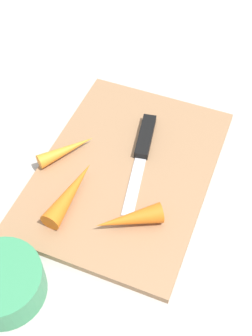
# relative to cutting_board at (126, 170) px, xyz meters

# --- Properties ---
(ground_plane) EXTENTS (1.40, 1.40, 0.00)m
(ground_plane) POSITION_rel_cutting_board_xyz_m (0.00, 0.00, -0.01)
(ground_plane) COLOR #ADA8A0
(cutting_board) EXTENTS (0.36, 0.26, 0.01)m
(cutting_board) POSITION_rel_cutting_board_xyz_m (0.00, 0.00, 0.00)
(cutting_board) COLOR #99704C
(cutting_board) RESTS_ON ground_plane
(knife) EXTENTS (0.20, 0.06, 0.01)m
(knife) POSITION_rel_cutting_board_xyz_m (0.06, -0.01, 0.01)
(knife) COLOR #B7B7BC
(knife) RESTS_ON cutting_board
(carrot_medium) EXTENTS (0.09, 0.08, 0.02)m
(carrot_medium) POSITION_rel_cutting_board_xyz_m (-0.01, 0.10, 0.02)
(carrot_medium) COLOR orange
(carrot_medium) RESTS_ON cutting_board
(carrot_shortest) EXTENTS (0.08, 0.10, 0.03)m
(carrot_shortest) POSITION_rel_cutting_board_xyz_m (-0.09, -0.04, 0.02)
(carrot_shortest) COLOR orange
(carrot_shortest) RESTS_ON cutting_board
(carrot_longest) EXTENTS (0.12, 0.04, 0.03)m
(carrot_longest) POSITION_rel_cutting_board_xyz_m (-0.08, 0.05, 0.02)
(carrot_longest) COLOR orange
(carrot_longest) RESTS_ON cutting_board
(small_bowl) EXTENTS (0.11, 0.11, 0.05)m
(small_bowl) POSITION_rel_cutting_board_xyz_m (-0.24, 0.07, 0.02)
(small_bowl) COLOR #388C59
(small_bowl) RESTS_ON ground_plane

